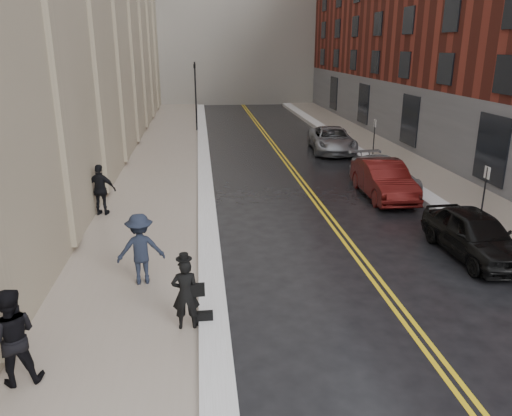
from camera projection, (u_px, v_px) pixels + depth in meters
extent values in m
plane|color=black|center=(324.00, 372.00, 10.23)|extent=(160.00, 160.00, 0.00)
cube|color=gray|center=(159.00, 178.00, 24.84)|extent=(4.00, 64.00, 0.15)
cube|color=gray|center=(418.00, 171.00, 26.27)|extent=(3.00, 64.00, 0.15)
cube|color=gold|center=(294.00, 176.00, 25.59)|extent=(0.12, 64.00, 0.01)
cube|color=gold|center=(299.00, 175.00, 25.62)|extent=(0.12, 64.00, 0.01)
cube|color=white|center=(205.00, 176.00, 25.07)|extent=(0.70, 60.80, 0.26)
cube|color=white|center=(384.00, 170.00, 26.05)|extent=(0.85, 60.80, 0.30)
cylinder|color=black|center=(196.00, 98.00, 37.47)|extent=(0.12, 0.12, 5.20)
imported|color=black|center=(195.00, 70.00, 36.85)|extent=(0.18, 0.15, 0.90)
cylinder|color=black|center=(484.00, 196.00, 18.28)|extent=(0.06, 0.06, 2.20)
cube|color=white|center=(487.00, 173.00, 18.00)|extent=(0.02, 0.35, 0.45)
cylinder|color=black|center=(374.00, 138.00, 29.61)|extent=(0.06, 0.06, 2.20)
cube|color=white|center=(375.00, 123.00, 29.33)|extent=(0.02, 0.35, 0.45)
imported|color=black|center=(474.00, 234.00, 15.63)|extent=(1.88, 4.42, 1.49)
imported|color=#4F0F0E|center=(383.00, 180.00, 21.76)|extent=(1.80, 4.87, 1.59)
imported|color=#A1A3A8|center=(384.00, 173.00, 23.20)|extent=(2.40, 4.96, 1.39)
imported|color=gray|center=(332.00, 140.00, 31.12)|extent=(3.03, 5.67, 1.51)
imported|color=black|center=(186.00, 294.00, 11.32)|extent=(0.63, 0.42, 1.73)
imported|color=black|center=(12.00, 337.00, 9.43)|extent=(1.09, 0.93, 1.97)
imported|color=#1A2130|center=(141.00, 249.00, 13.48)|extent=(1.37, 0.91, 1.98)
imported|color=black|center=(101.00, 190.00, 18.98)|extent=(1.22, 0.67, 1.97)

